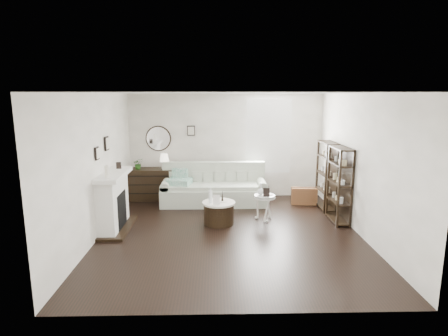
{
  "coord_description": "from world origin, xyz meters",
  "views": [
    {
      "loc": [
        -0.29,
        -6.94,
        2.68
      ],
      "look_at": [
        -0.1,
        0.8,
        1.14
      ],
      "focal_mm": 30.0,
      "sensor_mm": 36.0,
      "label": 1
    }
  ],
  "objects_px": {
    "sofa": "(214,190)",
    "drum_table": "(219,213)",
    "pedestal_table": "(265,197)",
    "dresser": "(151,184)"
  },
  "relations": [
    {
      "from": "sofa",
      "to": "dresser",
      "type": "height_order",
      "value": "sofa"
    },
    {
      "from": "drum_table",
      "to": "pedestal_table",
      "type": "xyz_separation_m",
      "value": [
        0.99,
        0.23,
        0.27
      ]
    },
    {
      "from": "sofa",
      "to": "pedestal_table",
      "type": "relative_size",
      "value": 4.63
    },
    {
      "from": "drum_table",
      "to": "pedestal_table",
      "type": "relative_size",
      "value": 1.23
    },
    {
      "from": "sofa",
      "to": "dresser",
      "type": "distance_m",
      "value": 1.66
    },
    {
      "from": "drum_table",
      "to": "pedestal_table",
      "type": "bearing_deg",
      "value": 13.15
    },
    {
      "from": "sofa",
      "to": "drum_table",
      "type": "relative_size",
      "value": 3.75
    },
    {
      "from": "dresser",
      "to": "pedestal_table",
      "type": "height_order",
      "value": "dresser"
    },
    {
      "from": "sofa",
      "to": "drum_table",
      "type": "xyz_separation_m",
      "value": [
        0.11,
        -1.54,
        -0.09
      ]
    },
    {
      "from": "drum_table",
      "to": "sofa",
      "type": "bearing_deg",
      "value": 93.91
    }
  ]
}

